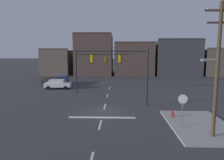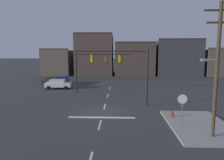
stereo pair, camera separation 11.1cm
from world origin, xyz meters
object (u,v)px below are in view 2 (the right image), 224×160
Objects in this scene: car_lot_middle at (63,80)px; fire_hydrant at (172,115)px; stop_sign at (182,103)px; car_lot_nearside at (54,81)px; utility_pole at (216,67)px; signal_mast_near_side at (126,65)px; car_lot_farside at (58,84)px; signal_mast_far_side at (94,63)px.

fire_hydrant is (16.17, -20.89, -0.53)m from car_lot_middle.
fire_hydrant is at bearing 92.13° from stop_sign.
car_lot_nearside reaches higher than fire_hydrant.
car_lot_nearside is 29.64m from utility_pole.
car_lot_middle is 26.42m from fire_hydrant.
signal_mast_near_side is 2.99× the size of stop_sign.
fire_hydrant is (15.53, -15.41, -0.53)m from car_lot_farside.
stop_sign reaches higher than car_lot_middle.
utility_pole is at bearing -67.40° from fire_hydrant.
car_lot_middle is 6.14× the size of fire_hydrant.
stop_sign is at bearing -58.68° from signal_mast_far_side.
utility_pole is at bearing -55.77° from signal_mast_near_side.
signal_mast_near_side is 8.79m from stop_sign.
utility_pole is (18.95, -22.38, 4.30)m from car_lot_nearside.
utility_pole is (10.67, -16.50, 0.61)m from signal_mast_far_side.
car_lot_nearside is (-17.28, 20.67, -1.29)m from stop_sign.
car_lot_middle is 1.02× the size of car_lot_farside.
signal_mast_near_side is 11.28× the size of fire_hydrant.
signal_mast_far_side is 1.84× the size of car_lot_farside.
signal_mast_near_side is at bearing 132.67° from fire_hydrant.
signal_mast_far_side is 19.65m from utility_pole.
car_lot_middle is (1.02, 2.76, 0.00)m from car_lot_nearside.
utility_pole reaches higher than fire_hydrant.
car_lot_farside is at bearing 131.35° from utility_pole.
utility_pole reaches higher than car_lot_nearside.
car_lot_nearside is 1.03× the size of car_lot_middle.
car_lot_middle is (-7.27, 8.64, -3.68)m from signal_mast_far_side.
signal_mast_near_side is at bearing -58.73° from signal_mast_far_side.
car_lot_middle is 5.52m from car_lot_farside.
fire_hydrant is (4.28, -4.65, -4.37)m from signal_mast_near_side.
car_lot_middle is at bearing 126.18° from signal_mast_near_side.
signal_mast_near_side is 1.87× the size of car_lot_farside.
signal_mast_near_side is 0.88× the size of utility_pole.
car_lot_middle is at bearing 69.77° from car_lot_nearside.
signal_mast_near_side is 19.05m from car_lot_nearside.
fire_hydrant is at bearing -47.33° from signal_mast_near_side.
stop_sign is 3.12m from fire_hydrant.
car_lot_middle and car_lot_farside have the same top height.
utility_pole reaches higher than signal_mast_far_side.
car_lot_nearside is at bearing 121.18° from car_lot_farside.
car_lot_middle is (-11.88, 16.24, -3.84)m from signal_mast_near_side.
car_lot_farside is at bearing -83.41° from car_lot_middle.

